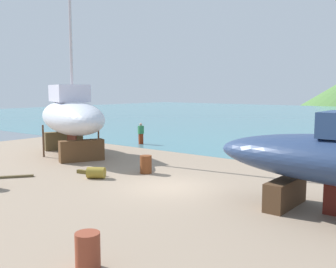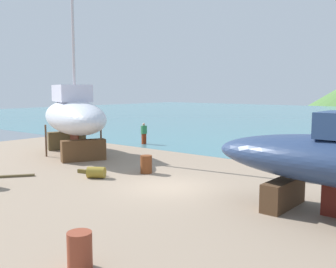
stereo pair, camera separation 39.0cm
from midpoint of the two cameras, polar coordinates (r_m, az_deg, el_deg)
ground_plane at (r=15.81m, az=-4.74°, el=-9.54°), size 41.48×41.48×0.00m
sailboat_far_slipway at (r=26.66m, az=-13.39°, el=2.64°), size 10.87×7.49×17.15m
worker at (r=31.14m, az=-3.23°, el=0.13°), size 0.34×0.49×1.70m
barrel_tar_black at (r=19.56m, az=-10.00°, el=-5.62°), size 1.04×0.94×0.57m
barrel_rust_near at (r=10.06m, az=-11.80°, el=-16.51°), size 0.79×0.79×0.93m
barrel_rust_far at (r=20.35m, az=-2.69°, el=-4.50°), size 0.76×0.76×0.95m
timber_plank_near at (r=20.49m, az=-10.71°, el=-5.60°), size 1.75×0.52×0.19m
timber_short_cross at (r=20.98m, az=-21.97°, el=-5.81°), size 1.61×2.08×0.11m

